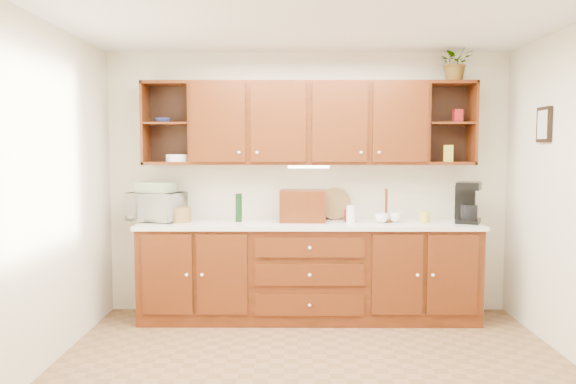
{
  "coord_description": "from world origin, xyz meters",
  "views": [
    {
      "loc": [
        -0.17,
        -3.9,
        1.64
      ],
      "look_at": [
        -0.2,
        1.15,
        1.26
      ],
      "focal_mm": 35.0,
      "sensor_mm": 36.0,
      "label": 1
    }
  ],
  "objects_px": {
    "bread_box": "(303,206)",
    "microwave": "(156,207)",
    "potted_plant": "(456,62)",
    "coffee_maker": "(468,203)"
  },
  "relations": [
    {
      "from": "microwave",
      "to": "potted_plant",
      "type": "height_order",
      "value": "potted_plant"
    },
    {
      "from": "bread_box",
      "to": "potted_plant",
      "type": "height_order",
      "value": "potted_plant"
    },
    {
      "from": "microwave",
      "to": "coffee_maker",
      "type": "xyz_separation_m",
      "value": [
        3.01,
        -0.11,
        0.05
      ]
    },
    {
      "from": "potted_plant",
      "to": "microwave",
      "type": "bearing_deg",
      "value": 179.98
    },
    {
      "from": "coffee_maker",
      "to": "microwave",
      "type": "bearing_deg",
      "value": -157.76
    },
    {
      "from": "potted_plant",
      "to": "bread_box",
      "type": "bearing_deg",
      "value": -177.84
    },
    {
      "from": "bread_box",
      "to": "microwave",
      "type": "bearing_deg",
      "value": -179.59
    },
    {
      "from": "coffee_maker",
      "to": "potted_plant",
      "type": "bearing_deg",
      "value": 159.81
    },
    {
      "from": "microwave",
      "to": "coffee_maker",
      "type": "bearing_deg",
      "value": 16.48
    },
    {
      "from": "bread_box",
      "to": "potted_plant",
      "type": "bearing_deg",
      "value": 4.8
    }
  ]
}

